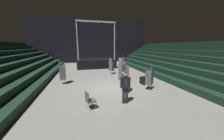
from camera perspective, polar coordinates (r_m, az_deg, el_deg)
ground_plane at (r=9.07m, az=-0.57°, el=-8.89°), size 22.00×30.00×0.10m
arena_end_wall at (r=23.35m, az=-9.86°, el=13.65°), size 22.00×0.30×8.00m
bleacher_bank_right at (r=13.73m, az=32.71°, el=4.25°), size 6.00×24.00×3.60m
stage_riser at (r=17.54m, az=-7.77°, el=3.63°), size 5.44×3.20×6.31m
man_with_tie at (r=6.42m, az=6.57°, el=-7.70°), size 0.57×0.26×1.79m
chair_stack_front_left at (r=10.47m, az=-23.12°, el=-0.91°), size 0.46×0.46×2.05m
chair_stack_front_right at (r=9.38m, az=4.98°, el=-0.85°), size 0.56×0.56×2.22m
chair_stack_mid_left at (r=14.03m, az=5.45°, el=2.46°), size 0.46×0.46×1.79m
chair_stack_mid_right at (r=8.81m, az=17.84°, el=-3.62°), size 0.62×0.62×1.79m
chair_stack_mid_centre at (r=13.13m, az=-0.23°, el=1.88°), size 0.62×0.62×1.79m
chair_stack_rear_left at (r=7.88m, az=6.21°, el=-4.57°), size 0.47×0.47×1.88m
equipment_road_case at (r=10.29m, az=16.33°, el=-4.86°), size 0.98×0.72×0.59m
loose_chair_near_man at (r=6.10m, az=-11.05°, el=-13.85°), size 0.56×0.56×0.95m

